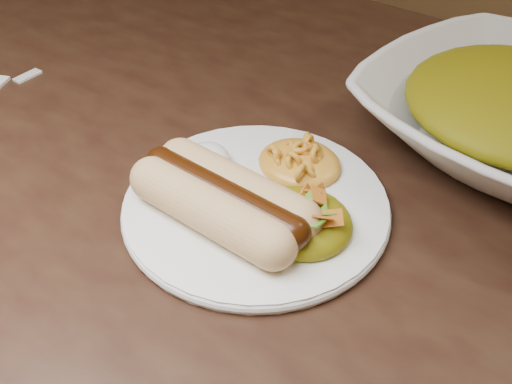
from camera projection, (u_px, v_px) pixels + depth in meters
The scene contains 6 objects.
table at pixel (205, 211), 0.70m from camera, with size 1.60×0.90×0.75m.
plate at pixel (256, 205), 0.55m from camera, with size 0.24×0.24×0.01m, color white.
hotdog at pixel (223, 198), 0.52m from camera, with size 0.15×0.08×0.04m.
mac_and_cheese at pixel (300, 153), 0.58m from camera, with size 0.08×0.08×0.03m, color yellow.
sour_cream at pixel (207, 154), 0.58m from camera, with size 0.04×0.04×0.03m, color white.
taco_salad at pixel (301, 214), 0.51m from camera, with size 0.09×0.09×0.04m.
Camera 1 is at (0.35, -0.38, 1.13)m, focal length 42.00 mm.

